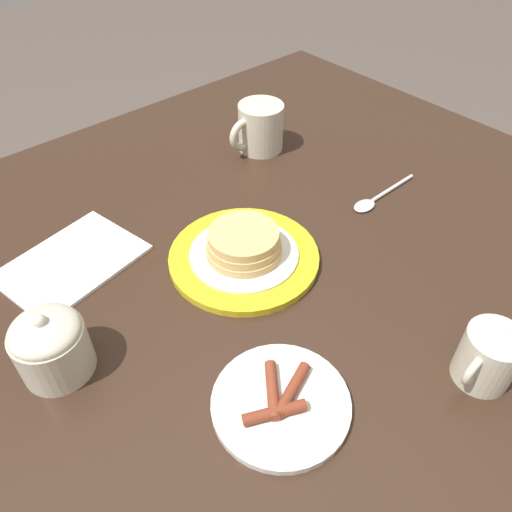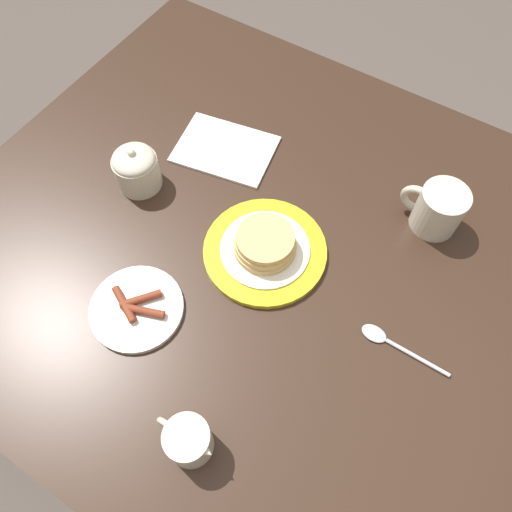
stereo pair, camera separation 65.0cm
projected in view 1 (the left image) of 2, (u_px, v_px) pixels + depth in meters
The scene contains 9 objects.
ground_plane at pixel (254, 456), 1.28m from camera, with size 8.00×8.00×0.00m, color #51473F.
dining_table at pixel (252, 294), 0.86m from camera, with size 1.28×1.05×0.72m.
pancake_plate at pixel (244, 251), 0.76m from camera, with size 0.23×0.23×0.06m.
side_plate_bacon at pixel (281, 403), 0.58m from camera, with size 0.16×0.16×0.02m.
coffee_mug at pixel (260, 127), 0.97m from camera, with size 0.12×0.09×0.09m.
creamer_pitcher at pixel (489, 356), 0.59m from camera, with size 0.10×0.07×0.08m.
sugar_bowl at pixel (51, 345), 0.60m from camera, with size 0.09×0.09×0.10m.
napkin at pixel (72, 263), 0.76m from camera, with size 0.22×0.18×0.01m.
spoon at pixel (374, 199), 0.88m from camera, with size 0.16×0.03×0.01m.
Camera 1 is at (0.38, 0.44, 1.25)m, focal length 35.00 mm.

